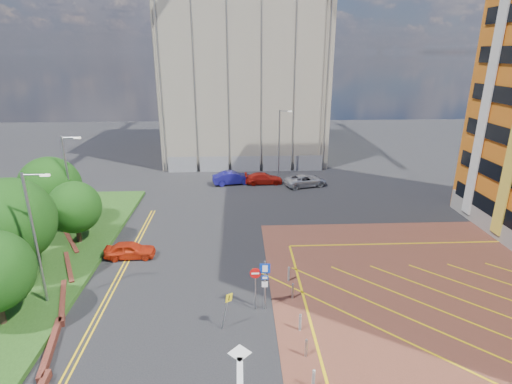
{
  "coord_description": "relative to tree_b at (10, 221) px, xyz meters",
  "views": [
    {
      "loc": [
        -0.92,
        -18.96,
        14.37
      ],
      "look_at": [
        0.09,
        3.16,
        6.61
      ],
      "focal_mm": 28.0,
      "sensor_mm": 36.0,
      "label": 1
    }
  ],
  "objects": [
    {
      "name": "tree_d",
      "position": [
        -1.0,
        8.0,
        -0.37
      ],
      "size": [
        5.0,
        5.0,
        6.08
      ],
      "color": "#3D2B1C",
      "rests_on": "grass_bed"
    },
    {
      "name": "construction_fence",
      "position": [
        16.5,
        25.0,
        -3.24
      ],
      "size": [
        21.6,
        0.06,
        2.0
      ],
      "primitive_type": "cube",
      "color": "gray",
      "rests_on": "ground"
    },
    {
      "name": "car_blue_back",
      "position": [
        13.87,
        19.91,
        -3.49
      ],
      "size": [
        4.74,
        2.45,
        1.49
      ],
      "primitive_type": "imported",
      "rotation": [
        0.0,
        0.0,
        1.77
      ],
      "color": "navy",
      "rests_on": "ground"
    },
    {
      "name": "tree_b",
      "position": [
        0.0,
        0.0,
        0.0
      ],
      "size": [
        5.6,
        5.6,
        6.74
      ],
      "color": "#3D2B1C",
      "rests_on": "grass_bed"
    },
    {
      "name": "warning_sign",
      "position": [
        13.83,
        -5.69,
        -2.81
      ],
      "size": [
        0.68,
        0.4,
        2.25
      ],
      "color": "#9EA0A8",
      "rests_on": "ground"
    },
    {
      "name": "car_silver_back",
      "position": [
        22.14,
        18.8,
        -3.57
      ],
      "size": [
        5.21,
        3.4,
        1.33
      ],
      "primitive_type": "imported",
      "rotation": [
        0.0,
        0.0,
        1.84
      ],
      "color": "#B2B3BA",
      "rests_on": "ground"
    },
    {
      "name": "lamp_back",
      "position": [
        19.58,
        23.0,
        0.12
      ],
      "size": [
        1.53,
        0.16,
        8.0
      ],
      "color": "#9EA0A8",
      "rests_on": "ground"
    },
    {
      "name": "construction_building",
      "position": [
        15.5,
        35.0,
        6.76
      ],
      "size": [
        21.2,
        19.2,
        22.0
      ],
      "primitive_type": "cube",
      "color": "gray",
      "rests_on": "ground"
    },
    {
      "name": "ground",
      "position": [
        15.5,
        -5.0,
        -4.24
      ],
      "size": [
        140.0,
        140.0,
        0.0
      ],
      "primitive_type": "plane",
      "color": "black",
      "rests_on": "ground"
    },
    {
      "name": "lamp_left_far",
      "position": [
        1.08,
        7.0,
        0.42
      ],
      "size": [
        1.53,
        0.16,
        8.0
      ],
      "color": "#9EA0A8",
      "rests_on": "grass_bed"
    },
    {
      "name": "car_red_back",
      "position": [
        17.46,
        19.88,
        -3.6
      ],
      "size": [
        4.44,
        1.97,
        1.26
      ],
      "primitive_type": "imported",
      "rotation": [
        0.0,
        0.0,
        1.62
      ],
      "color": "#B1180F",
      "rests_on": "ground"
    },
    {
      "name": "lamp_left_near",
      "position": [
        3.08,
        -3.0,
        0.42
      ],
      "size": [
        1.53,
        0.16,
        8.0
      ],
      "color": "#9EA0A8",
      "rests_on": "grass_bed"
    },
    {
      "name": "forecourt",
      "position": [
        29.5,
        -5.0,
        -4.23
      ],
      "size": [
        26.0,
        26.0,
        0.02
      ],
      "primitive_type": "cube",
      "color": "brown",
      "rests_on": "ground"
    },
    {
      "name": "retaining_wall",
      "position": [
        3.7,
        -3.0,
        -4.04
      ],
      "size": [
        6.06,
        20.33,
        0.4
      ],
      "color": "maroon",
      "rests_on": "ground"
    },
    {
      "name": "bollard_row",
      "position": [
        17.8,
        -6.67,
        -3.77
      ],
      "size": [
        0.14,
        11.14,
        0.9
      ],
      "color": "#9EA0A8",
      "rests_on": "forecourt"
    },
    {
      "name": "car_red_left",
      "position": [
        6.5,
        2.74,
        -3.62
      ],
      "size": [
        3.69,
        1.6,
        1.24
      ],
      "primitive_type": "imported",
      "rotation": [
        0.0,
        0.0,
        1.61
      ],
      "color": "red",
      "rests_on": "ground"
    },
    {
      "name": "tree_c",
      "position": [
        2.0,
        5.0,
        -1.04
      ],
      "size": [
        4.0,
        4.0,
        4.9
      ],
      "color": "#3D2B1C",
      "rests_on": "grass_bed"
    },
    {
      "name": "sign_cluster",
      "position": [
        15.8,
        -4.02,
        -2.28
      ],
      "size": [
        1.17,
        0.12,
        3.2
      ],
      "color": "#9EA0A8",
      "rests_on": "ground"
    }
  ]
}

